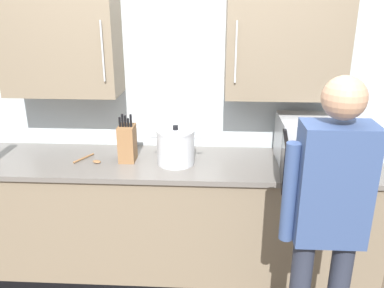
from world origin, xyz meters
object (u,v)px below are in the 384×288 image
at_px(wooden_spoon, 91,160).
at_px(person_figure, 328,213).
at_px(knife_block, 127,143).
at_px(microwave_oven, 311,141).
at_px(stock_pot, 176,146).

xyz_separation_m(wooden_spoon, person_figure, (1.43, -0.80, 0.08)).
relative_size(knife_block, person_figure, 0.20).
height_order(microwave_oven, stock_pot, microwave_oven).
relative_size(microwave_oven, stock_pot, 2.10).
height_order(wooden_spoon, knife_block, knife_block).
relative_size(microwave_oven, person_figure, 0.44).
relative_size(microwave_oven, knife_block, 2.17).
bearing_deg(stock_pot, person_figure, -44.07).
bearing_deg(stock_pot, microwave_oven, 3.95).
xyz_separation_m(knife_block, person_figure, (1.17, -0.83, -0.04)).
height_order(stock_pot, knife_block, knife_block).
bearing_deg(wooden_spoon, person_figure, -29.25).
distance_m(microwave_oven, stock_pot, 0.93).
relative_size(wooden_spoon, knife_block, 0.58).
bearing_deg(wooden_spoon, knife_block, 7.09).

